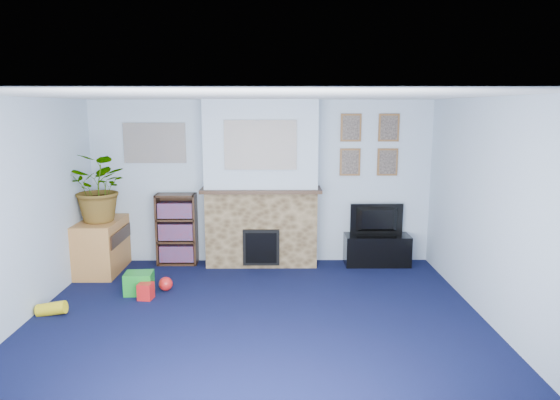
{
  "coord_description": "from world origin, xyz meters",
  "views": [
    {
      "loc": [
        0.22,
        -5.05,
        2.28
      ],
      "look_at": [
        0.26,
        0.99,
        1.17
      ],
      "focal_mm": 32.0,
      "sensor_mm": 36.0,
      "label": 1
    }
  ],
  "objects_px": {
    "sideboard": "(102,247)",
    "tv_stand": "(377,250)",
    "bookshelf": "(177,231)",
    "television": "(378,220)"
  },
  "relations": [
    {
      "from": "tv_stand",
      "to": "television",
      "type": "relative_size",
      "value": 1.21
    },
    {
      "from": "tv_stand",
      "to": "sideboard",
      "type": "bearing_deg",
      "value": -175.93
    },
    {
      "from": "tv_stand",
      "to": "bookshelf",
      "type": "bearing_deg",
      "value": 178.51
    },
    {
      "from": "television",
      "to": "sideboard",
      "type": "distance_m",
      "value": 3.96
    },
    {
      "from": "tv_stand",
      "to": "sideboard",
      "type": "relative_size",
      "value": 0.99
    },
    {
      "from": "tv_stand",
      "to": "sideboard",
      "type": "distance_m",
      "value": 3.95
    },
    {
      "from": "television",
      "to": "bookshelf",
      "type": "relative_size",
      "value": 0.74
    },
    {
      "from": "sideboard",
      "to": "tv_stand",
      "type": "bearing_deg",
      "value": 4.07
    },
    {
      "from": "television",
      "to": "bookshelf",
      "type": "bearing_deg",
      "value": -2.47
    },
    {
      "from": "television",
      "to": "sideboard",
      "type": "xyz_separation_m",
      "value": [
        -3.94,
        -0.3,
        -0.32
      ]
    }
  ]
}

